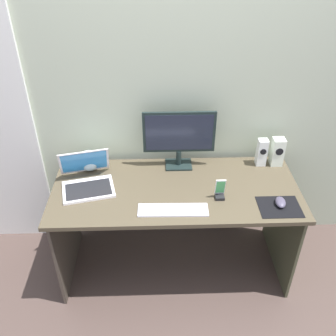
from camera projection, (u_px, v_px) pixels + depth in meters
The scene contains 12 objects.
ground_plane at pixel (174, 264), 2.80m from camera, with size 8.00×8.00×0.00m, color #483833.
wall_back at pixel (173, 84), 2.42m from camera, with size 6.00×0.04×2.50m, color #B1BCA3.
desk at pixel (175, 204), 2.47m from camera, with size 1.57×0.68×0.72m.
monitor at pixel (179, 136), 2.47m from camera, with size 0.48×0.14×0.41m.
speaker_right at pixel (277, 152), 2.56m from camera, with size 0.08×0.08×0.20m.
speaker_near_monitor at pixel (262, 152), 2.56m from camera, with size 0.07×0.06×0.19m.
laptop at pixel (87, 180), 2.39m from camera, with size 0.38×0.38×0.22m.
fishbowl at pixel (89, 161), 2.53m from camera, with size 0.14×0.14×0.14m, color silver.
keyboard_external at pixel (173, 210), 2.21m from camera, with size 0.41×0.11×0.01m, color white.
mousepad at pixel (279, 207), 2.24m from camera, with size 0.25×0.20×0.00m, color black.
mouse at pixel (280, 202), 2.25m from camera, with size 0.06×0.10×0.04m, color #494458.
phone_in_dock at pixel (220, 191), 2.29m from camera, with size 0.06×0.06×0.14m.
Camera 1 is at (-0.11, -1.89, 2.19)m, focal length 40.26 mm.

